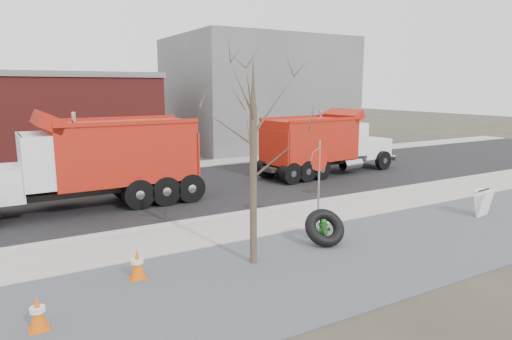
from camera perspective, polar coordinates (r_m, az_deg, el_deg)
ground at (r=15.61m, az=5.11°, el=-6.23°), size 120.00×120.00×0.00m
gravel_verge at (r=13.06m, az=14.16°, el=-9.79°), size 60.00×5.00×0.03m
sidewalk at (r=15.80m, az=4.58°, el=-5.90°), size 60.00×2.50×0.06m
curb at (r=16.83m, az=2.05°, el=-4.77°), size 60.00×0.15×0.11m
road at (r=20.89m, az=-4.95°, el=-1.94°), size 60.00×9.40×0.02m
far_sidewalk at (r=26.06m, az=-10.35°, el=0.43°), size 60.00×2.00×0.06m
building_grey at (r=34.98m, az=0.09°, el=9.62°), size 12.00×10.00×8.00m
bare_tree at (r=11.10m, az=-0.35°, el=4.43°), size 3.20×3.20×5.20m
fire_hydrant at (r=13.41m, az=8.38°, el=-7.57°), size 0.42×0.41×0.75m
truck_tire at (r=13.17m, az=8.58°, el=-7.13°), size 1.37×1.26×1.08m
stop_sign at (r=14.33m, az=7.90°, el=0.12°), size 0.76×0.16×2.83m
sandwich_board at (r=17.60m, az=26.50°, el=-3.68°), size 0.74×0.52×0.95m
traffic_cone_near at (r=9.65m, az=-25.63°, el=-15.87°), size 0.36×0.36×0.68m
traffic_cone_far at (r=11.19m, az=-14.61°, el=-11.36°), size 0.38×0.38×0.73m
dump_truck_red_a at (r=23.55m, az=8.58°, el=3.47°), size 8.19×2.96×3.28m
dump_truck_red_b at (r=17.71m, az=-19.66°, el=1.28°), size 8.55×2.55×3.61m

